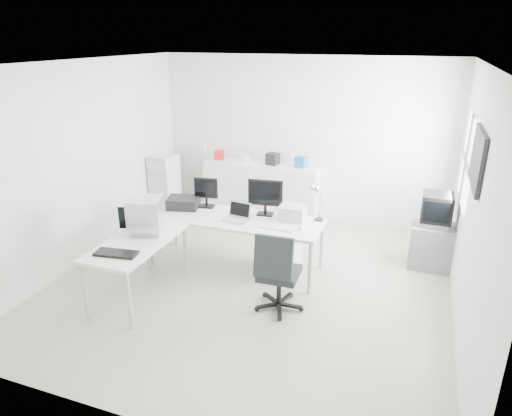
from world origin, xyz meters
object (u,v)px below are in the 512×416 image
(main_desk, at_px, (236,242))
(tv_cabinet, at_px, (431,246))
(inkjet_printer, at_px, (183,203))
(office_chair, at_px, (279,269))
(sideboard, at_px, (261,191))
(drawer_pedestal, at_px, (284,253))
(crt_tv, at_px, (436,210))
(lcd_monitor_large, at_px, (265,198))
(crt_monitor, at_px, (146,216))
(laser_printer, at_px, (292,212))
(side_desk, at_px, (139,268))
(laptop, at_px, (236,213))
(lcd_monitor_small, at_px, (206,193))
(filing_cabinet, at_px, (165,186))

(main_desk, height_order, tv_cabinet, main_desk)
(main_desk, distance_m, inkjet_printer, 0.97)
(office_chair, xyz_separation_m, sideboard, (-1.15, 2.67, -0.01))
(drawer_pedestal, bearing_deg, crt_tv, 25.51)
(lcd_monitor_large, height_order, crt_monitor, lcd_monitor_large)
(inkjet_printer, relative_size, laser_printer, 1.28)
(inkjet_printer, bearing_deg, laser_printer, -10.40)
(tv_cabinet, bearing_deg, sideboard, 162.10)
(laser_printer, relative_size, tv_cabinet, 0.54)
(crt_monitor, bearing_deg, lcd_monitor_large, 23.02)
(office_chair, bearing_deg, tv_cabinet, 43.82)
(side_desk, bearing_deg, drawer_pedestal, 36.57)
(inkjet_printer, height_order, crt_tv, crt_tv)
(laptop, bearing_deg, tv_cabinet, 30.49)
(side_desk, xyz_separation_m, laptop, (0.90, 1.00, 0.48))
(inkjet_printer, bearing_deg, side_desk, -104.69)
(lcd_monitor_small, xyz_separation_m, crt_monitor, (-0.30, -1.10, 0.01))
(main_desk, bearing_deg, lcd_monitor_large, 35.54)
(side_desk, xyz_separation_m, crt_monitor, (0.00, 0.25, 0.60))
(crt_monitor, relative_size, sideboard, 0.22)
(sideboard, bearing_deg, tv_cabinet, -17.90)
(lcd_monitor_small, height_order, tv_cabinet, lcd_monitor_small)
(inkjet_printer, bearing_deg, laptop, -27.22)
(inkjet_printer, bearing_deg, drawer_pedestal, -16.54)
(main_desk, relative_size, drawer_pedestal, 4.00)
(filing_cabinet, bearing_deg, lcd_monitor_large, -26.29)
(inkjet_printer, bearing_deg, office_chair, -41.97)
(lcd_monitor_large, xyz_separation_m, laptop, (-0.30, -0.35, -0.14))
(side_desk, height_order, office_chair, office_chair)
(office_chair, bearing_deg, inkjet_printer, 150.83)
(lcd_monitor_large, height_order, laptop, lcd_monitor_large)
(main_desk, xyz_separation_m, laser_printer, (0.75, 0.22, 0.47))
(lcd_monitor_small, distance_m, lcd_monitor_large, 0.90)
(lcd_monitor_large, xyz_separation_m, filing_cabinet, (-2.26, 1.12, -0.44))
(inkjet_printer, height_order, office_chair, office_chair)
(office_chair, bearing_deg, lcd_monitor_large, 115.20)
(inkjet_printer, relative_size, tv_cabinet, 0.70)
(inkjet_printer, bearing_deg, lcd_monitor_small, 11.88)
(laptop, xyz_separation_m, office_chair, (0.83, -0.69, -0.34))
(tv_cabinet, relative_size, filing_cabinet, 0.56)
(side_desk, height_order, laser_printer, laser_printer)
(lcd_monitor_small, bearing_deg, lcd_monitor_large, -7.94)
(drawer_pedestal, height_order, lcd_monitor_large, lcd_monitor_large)
(drawer_pedestal, bearing_deg, laptop, -167.01)
(drawer_pedestal, relative_size, inkjet_printer, 1.37)
(office_chair, bearing_deg, filing_cabinet, 140.41)
(laptop, distance_m, filing_cabinet, 2.47)
(crt_monitor, xyz_separation_m, sideboard, (0.58, 2.72, -0.47))
(inkjet_printer, bearing_deg, crt_tv, -0.79)
(main_desk, xyz_separation_m, lcd_monitor_small, (-0.55, 0.25, 0.59))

